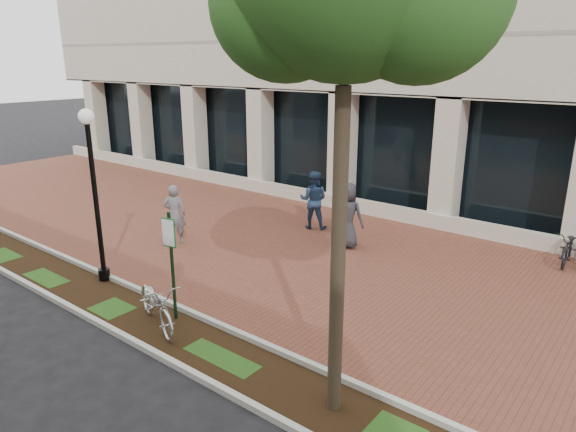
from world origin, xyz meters
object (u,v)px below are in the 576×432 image
Objects in this scene: pedestrian_mid at (313,200)px; pedestrian_right at (347,216)px; locked_bicycle at (157,304)px; parking_sign at (171,253)px; pedestrian_left at (175,214)px; lamppost at (94,187)px.

pedestrian_mid is 1.99m from pedestrian_right.
pedestrian_mid reaches higher than locked_bicycle.
pedestrian_mid is (-1.25, 7.29, 0.43)m from locked_bicycle.
locked_bicycle is (-0.04, -0.42, -1.00)m from parking_sign.
pedestrian_left is 5.13m from pedestrian_right.
parking_sign is 1.23× the size of pedestrian_right.
pedestrian_mid is (-1.29, 6.87, -0.57)m from parking_sign.
lamppost reaches higher than pedestrian_right.
lamppost is at bearing 51.47° from pedestrian_mid.
pedestrian_left is 4.44m from pedestrian_mid.
pedestrian_mid is at bearing -34.46° from pedestrian_right.
lamppost reaches higher than pedestrian_mid.
pedestrian_right is (0.56, 6.45, 0.45)m from locked_bicycle.
locked_bicycle is 6.49m from pedestrian_right.
pedestrian_mid is at bearing 29.92° from locked_bicycle.
lamppost is 2.36× the size of pedestrian_left.
pedestrian_right is (3.51, 5.80, -1.44)m from lamppost.
pedestrian_right reaches higher than locked_bicycle.
lamppost is at bearing 68.45° from pedestrian_left.
pedestrian_right is (0.52, 6.03, -0.56)m from parking_sign.
pedestrian_right reaches higher than pedestrian_mid.
parking_sign reaches higher than pedestrian_mid.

